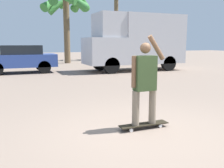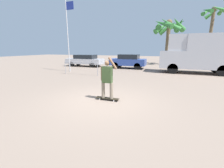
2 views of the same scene
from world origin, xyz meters
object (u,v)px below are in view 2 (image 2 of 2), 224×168
parked_car_blue (128,61)px  palm_tree_center_background (169,27)px  person_skateboarder (107,77)px  palm_tree_near_van (212,19)px  parked_car_silver (85,60)px  skateboard (107,98)px  flagpole (68,32)px  camper_van (198,53)px

parked_car_blue → palm_tree_center_background: palm_tree_center_background is taller
person_skateboarder → palm_tree_near_van: size_ratio=0.23×
person_skateboarder → parked_car_silver: bearing=124.3°
skateboard → parked_car_blue: bearing=99.7°
parked_car_silver → skateboard: bearing=-55.7°
palm_tree_near_van → flagpole: 18.47m
camper_van → person_skateboarder: bearing=-116.8°
parked_car_silver → parked_car_blue: bearing=-0.3°
parked_car_blue → palm_tree_near_van: bearing=41.2°
parked_car_blue → camper_van: bearing=-11.0°
skateboard → flagpole: bearing=135.0°
parked_car_blue → skateboard: bearing=-80.3°
parked_car_silver → flagpole: (0.90, -4.27, 2.84)m
skateboard → palm_tree_near_van: (7.32, 18.56, 5.84)m
skateboard → camper_van: (4.71, 9.32, 1.72)m
skateboard → camper_van: size_ratio=0.17×
camper_van → parked_car_blue: 6.71m
person_skateboarder → palm_tree_center_background: size_ratio=0.29×
parked_car_blue → parked_car_silver: bearing=179.7°
skateboard → palm_tree_near_van: 20.79m
person_skateboarder → flagpole: size_ratio=0.27×
palm_tree_near_van → parked_car_silver: bearing=-151.3°
person_skateboarder → flagpole: (-6.33, 6.34, 2.62)m
person_skateboarder → palm_tree_center_background: (2.12, 16.45, 3.89)m
camper_van → parked_car_silver: (-11.94, 1.29, -1.03)m
skateboard → flagpole: 9.63m
skateboard → camper_van: 10.58m
person_skateboarder → palm_tree_near_van: (7.32, 18.56, 4.93)m
skateboard → person_skateboarder: (-0.00, 0.00, 0.91)m
person_skateboarder → camper_van: (4.71, 9.32, 0.81)m
parked_car_silver → flagpole: 5.21m
camper_van → palm_tree_center_background: palm_tree_center_background is taller
parked_car_silver → palm_tree_near_van: 17.36m
camper_van → palm_tree_center_background: bearing=110.0°
skateboard → person_skateboarder: 0.91m
skateboard → palm_tree_center_background: size_ratio=0.17×
parked_car_blue → parked_car_silver: (-5.43, 0.03, -0.05)m
parked_car_blue → parked_car_silver: parked_car_blue is taller
camper_van → palm_tree_near_van: bearing=74.3°
camper_van → palm_tree_near_van: (2.61, 9.24, 4.12)m
skateboard → palm_tree_center_background: bearing=82.6°
palm_tree_center_background → camper_van: bearing=-70.0°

